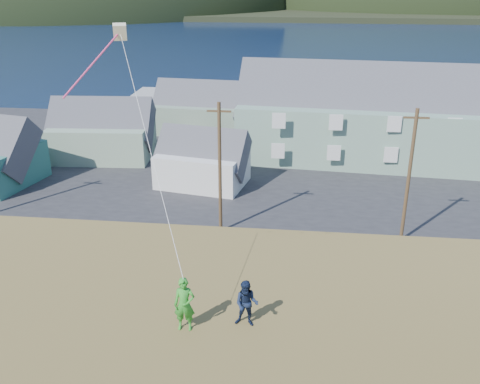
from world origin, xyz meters
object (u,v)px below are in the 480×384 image
(kite_flyer_green, at_px, (184,304))
(lodge, at_px, (408,118))
(shed_palegreen_far, at_px, (202,109))
(shed_palegreen_near, at_px, (102,132))
(kite_flyer_navy, at_px, (247,304))
(shed_white, at_px, (202,160))
(wharf, at_px, (221,102))

(kite_flyer_green, bearing_deg, lodge, 67.60)
(lodge, distance_m, shed_palegreen_far, 22.75)
(shed_palegreen_near, bearing_deg, shed_palegreen_far, 48.05)
(shed_palegreen_near, height_order, kite_flyer_green, kite_flyer_green)
(kite_flyer_green, relative_size, kite_flyer_navy, 1.15)
(shed_white, bearing_deg, shed_palegreen_far, 111.25)
(shed_palegreen_near, distance_m, shed_white, 12.60)
(shed_palegreen_near, bearing_deg, kite_flyer_navy, -67.08)
(wharf, height_order, kite_flyer_green, kite_flyer_green)
(shed_palegreen_far, xyz_separation_m, kite_flyer_green, (7.89, -45.74, 5.32))
(wharf, bearing_deg, shed_white, -84.55)
(shed_palegreen_near, relative_size, kite_flyer_green, 6.00)
(wharf, xyz_separation_m, kite_flyer_navy, (9.53, -58.68, 7.50))
(shed_white, height_order, shed_palegreen_far, shed_palegreen_far)
(lodge, distance_m, shed_palegreen_near, 29.41)
(wharf, bearing_deg, shed_palegreen_far, -90.68)
(kite_flyer_navy, bearing_deg, wharf, 104.60)
(shed_white, relative_size, kite_flyer_green, 4.91)
(shed_palegreen_near, distance_m, kite_flyer_navy, 39.65)
(wharf, height_order, shed_palegreen_far, shed_palegreen_far)
(shed_white, distance_m, shed_palegreen_far, 16.63)
(wharf, relative_size, lodge, 0.79)
(wharf, distance_m, shed_palegreen_near, 25.07)
(lodge, relative_size, shed_palegreen_far, 2.95)
(wharf, xyz_separation_m, shed_palegreen_far, (-0.16, -13.34, 2.28))
(shed_white, height_order, kite_flyer_navy, kite_flyer_navy)
(shed_white, distance_m, kite_flyer_green, 30.33)
(lodge, bearing_deg, kite_flyer_navy, -102.62)
(kite_flyer_green, bearing_deg, kite_flyer_navy, 9.60)
(shed_palegreen_far, xyz_separation_m, kite_flyer_navy, (9.69, -45.34, 5.21))
(shed_white, xyz_separation_m, kite_flyer_green, (4.90, -29.38, 5.72))
(wharf, bearing_deg, shed_palegreen_near, -109.14)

